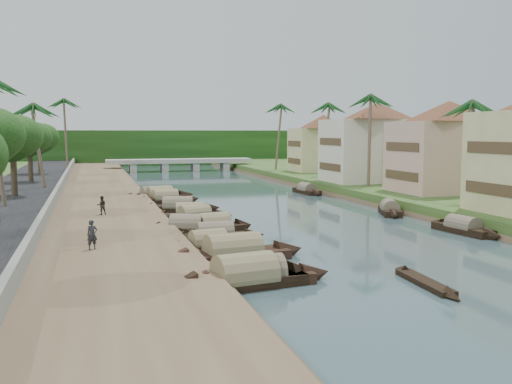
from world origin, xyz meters
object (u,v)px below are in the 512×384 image
object	(u,v)px
bridge	(180,162)
sampan_1	(245,278)
sampan_0	(255,276)
person_near	(92,235)

from	to	relation	value
bridge	sampan_1	size ratio (longest dim) A/B	3.19
sampan_0	bridge	bearing A→B (deg)	82.29
sampan_1	sampan_0	bearing A→B (deg)	13.46
sampan_0	sampan_1	world-z (taller)	sampan_1
sampan_0	person_near	world-z (taller)	person_near
sampan_0	person_near	distance (m)	10.67
bridge	sampan_1	world-z (taller)	bridge
bridge	sampan_1	distance (m)	84.97
bridge	sampan_1	xyz separation A→B (m)	(-9.70, -84.40, -1.30)
bridge	person_near	bearing A→B (deg)	-102.35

